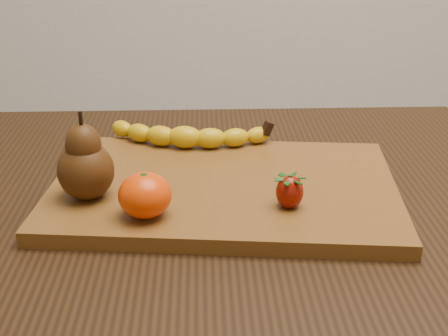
{
  "coord_description": "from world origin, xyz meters",
  "views": [
    {
      "loc": [
        0.04,
        -0.75,
        1.13
      ],
      "look_at": [
        0.07,
        -0.01,
        0.8
      ],
      "focal_mm": 50.0,
      "sensor_mm": 36.0,
      "label": 1
    }
  ],
  "objects_px": {
    "cutting_board": "(224,189)",
    "pear": "(84,156)",
    "mandarin": "(145,195)",
    "table": "(176,256)"
  },
  "relations": [
    {
      "from": "cutting_board",
      "to": "pear",
      "type": "height_order",
      "value": "pear"
    },
    {
      "from": "pear",
      "to": "mandarin",
      "type": "bearing_deg",
      "value": -35.12
    },
    {
      "from": "table",
      "to": "mandarin",
      "type": "bearing_deg",
      "value": -106.71
    },
    {
      "from": "table",
      "to": "mandarin",
      "type": "xyz_separation_m",
      "value": [
        -0.03,
        -0.1,
        0.14
      ]
    },
    {
      "from": "cutting_board",
      "to": "mandarin",
      "type": "distance_m",
      "value": 0.14
    },
    {
      "from": "table",
      "to": "mandarin",
      "type": "distance_m",
      "value": 0.18
    },
    {
      "from": "mandarin",
      "to": "pear",
      "type": "bearing_deg",
      "value": 144.88
    },
    {
      "from": "pear",
      "to": "mandarin",
      "type": "xyz_separation_m",
      "value": [
        0.08,
        -0.05,
        -0.03
      ]
    },
    {
      "from": "cutting_board",
      "to": "pear",
      "type": "xyz_separation_m",
      "value": [
        -0.17,
        -0.04,
        0.06
      ]
    },
    {
      "from": "mandarin",
      "to": "cutting_board",
      "type": "bearing_deg",
      "value": 42.9
    }
  ]
}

